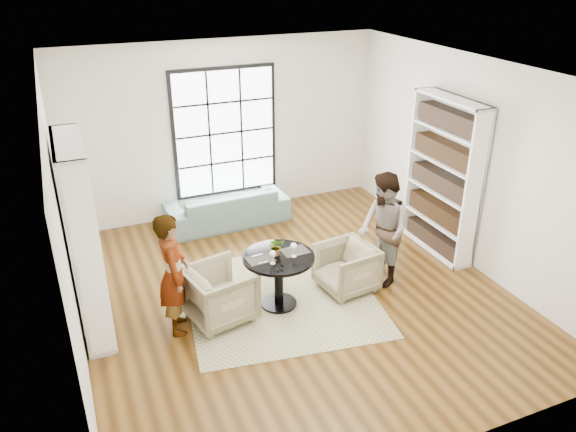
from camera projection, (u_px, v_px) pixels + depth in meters
name	position (u px, v px, depth m)	size (l,w,h in m)	color
ground	(294.00, 292.00, 7.72)	(6.00, 6.00, 0.00)	brown
room_shell	(278.00, 194.00, 7.64)	(6.00, 6.01, 6.00)	silver
rug	(281.00, 298.00, 7.59)	(2.47, 2.47, 0.01)	tan
pedestal_table	(279.00, 270.00, 7.22)	(0.93, 0.93, 0.74)	black
sofa	(227.00, 207.00, 9.57)	(2.06, 0.80, 0.60)	gray
armchair_left	(220.00, 294.00, 7.04)	(0.77, 0.79, 0.72)	#BDB487
armchair_right	(346.00, 268.00, 7.67)	(0.71, 0.73, 0.66)	tan
person_left	(173.00, 274.00, 6.67)	(0.57, 0.37, 1.56)	gray
person_right	(383.00, 230.00, 7.66)	(0.78, 0.61, 1.61)	gray
placemat_left	(260.00, 259.00, 7.06)	(0.34, 0.26, 0.01)	black
placemat_right	(295.00, 251.00, 7.24)	(0.34, 0.26, 0.01)	black
cutlery_left	(260.00, 259.00, 7.05)	(0.14, 0.22, 0.01)	silver
cutlery_right	(295.00, 251.00, 7.24)	(0.14, 0.22, 0.01)	silver
wine_glass_left	(273.00, 254.00, 6.91)	(0.08, 0.08, 0.18)	silver
wine_glass_right	(294.00, 247.00, 7.07)	(0.09, 0.09, 0.20)	silver
flower_centerpiece	(276.00, 247.00, 7.12)	(0.21, 0.18, 0.23)	gray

